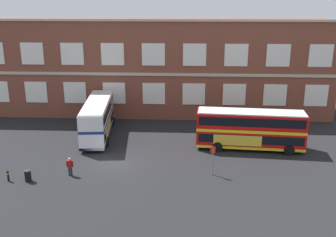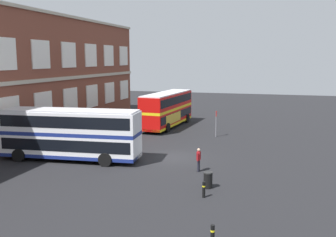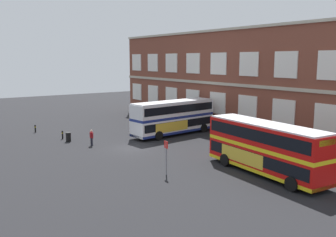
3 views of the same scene
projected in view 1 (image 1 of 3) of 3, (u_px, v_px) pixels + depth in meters
The scene contains 8 objects.
ground_plane at pixel (118, 155), 39.26m from camera, with size 120.00×120.00×0.00m, color black.
brick_terminal_building at pixel (137, 67), 52.60m from camera, with size 50.69×8.19×12.69m.
double_decker_near at pixel (98, 118), 44.09m from camera, with size 3.63×11.19×4.07m.
double_decker_middle at pixel (250, 129), 40.33m from camera, with size 11.16×3.49×4.07m.
waiting_passenger at pixel (70, 166), 34.55m from camera, with size 0.63×0.24×1.70m.
bus_stand_flag at pixel (213, 158), 34.48m from camera, with size 0.44×0.10×2.70m.
station_litter_bin at pixel (28, 176), 33.60m from camera, with size 0.60×0.60×1.03m.
safety_bollard_west at pixel (8, 176), 33.63m from camera, with size 0.19×0.19×0.95m.
Camera 1 is at (6.90, -34.02, 15.36)m, focal length 41.71 mm.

